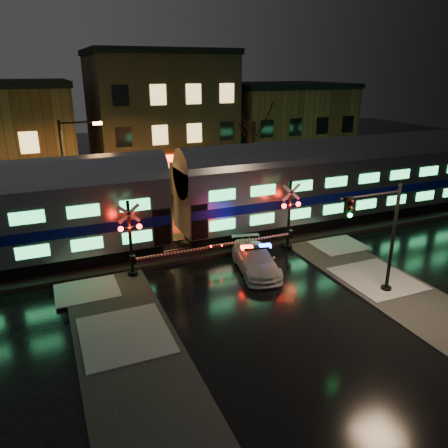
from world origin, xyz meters
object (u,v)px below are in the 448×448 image
at_px(crossing_signal_left, 138,246).
at_px(streetlight, 70,174).
at_px(police_car, 256,259).
at_px(crossing_signal_right, 284,223).
at_px(traffic_light, 379,240).

bearing_deg(crossing_signal_left, streetlight, 110.86).
height_order(police_car, crossing_signal_left, crossing_signal_left).
bearing_deg(streetlight, police_car, -45.11).
distance_m(police_car, crossing_signal_right, 3.49).
xyz_separation_m(police_car, crossing_signal_right, (2.78, 1.81, 1.09)).
distance_m(police_car, streetlight, 12.55).
relative_size(police_car, traffic_light, 0.90).
bearing_deg(police_car, crossing_signal_left, 173.79).
xyz_separation_m(crossing_signal_left, traffic_light, (9.93, -6.45, 1.19)).
relative_size(crossing_signal_right, traffic_light, 1.10).
height_order(crossing_signal_right, crossing_signal_left, crossing_signal_right).
bearing_deg(traffic_light, crossing_signal_left, 133.55).
bearing_deg(police_car, crossing_signal_right, 43.83).
xyz_separation_m(crossing_signal_left, streetlight, (-2.55, 6.69, 2.63)).
distance_m(police_car, crossing_signal_left, 6.28).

